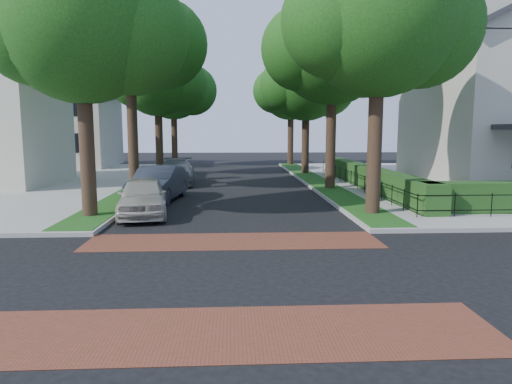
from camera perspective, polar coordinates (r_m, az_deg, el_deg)
The scene contains 19 objects.
ground at distance 11.06m, azimuth -2.78°, elevation -10.15°, with size 120.00×120.00×0.00m, color black.
crosswalk_far at distance 14.14m, azimuth -2.81°, elevation -6.15°, with size 9.00×2.20×0.01m, color brown.
crosswalk_near at distance 8.08m, azimuth -2.72°, elevation -17.09°, with size 9.00×2.20×0.01m, color brown.
grass_strip_ne at distance 30.29m, azimuth 7.40°, elevation 1.53°, with size 1.60×29.80×0.02m, color #194C15.
grass_strip_nw at distance 30.29m, azimuth -13.14°, elevation 1.39°, with size 1.60×29.80×0.02m, color #194C15.
tree_right_near at distance 19.11m, azimuth 15.22°, elevation 20.26°, with size 7.75×6.67×10.66m.
tree_right_mid at distance 26.78m, azimuth 9.70°, elevation 17.49°, with size 8.25×7.09×11.22m.
tree_right_far at distance 35.38m, azimuth 6.41°, elevation 13.37°, with size 7.25×6.23×9.74m.
tree_right_back at distance 44.29m, azimuth 4.50°, elevation 12.71°, with size 7.50×6.45×10.20m.
tree_left_near at distance 18.96m, azimuth -20.53°, elevation 19.04°, with size 7.50×6.45×10.20m.
tree_left_mid at distance 26.79m, azimuth -15.22°, elevation 18.11°, with size 8.00×6.88×11.48m.
tree_left_far at distance 35.36m, azimuth -12.00°, elevation 13.60°, with size 7.00×6.02×9.86m.
tree_left_back at distance 44.28m, azimuth -10.13°, elevation 12.81°, with size 7.75×6.66×10.44m.
hedge_main_road at distance 26.80m, azimuth 13.83°, elevation 1.84°, with size 1.00×18.00×1.20m, color #194317.
fence_main_road at distance 26.59m, azimuth 12.17°, elevation 1.52°, with size 0.06×18.00×0.90m, color black, non-canonical shape.
house_left_far at distance 45.29m, azimuth -23.21°, elevation 9.19°, with size 10.00×9.00×10.14m.
parked_car_front at distance 18.65m, azimuth -13.99°, elevation -0.56°, with size 1.85×4.59×1.56m, color #BCB6A9.
parked_car_middle at distance 22.43m, azimuth -12.10°, elevation 1.04°, with size 1.80×5.15×1.70m, color #202530.
parked_car_rear at distance 29.23m, azimuth -9.96°, elevation 2.51°, with size 2.23×5.49×1.59m, color slate.
Camera 1 is at (-0.00, -10.53, 3.39)m, focal length 32.00 mm.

